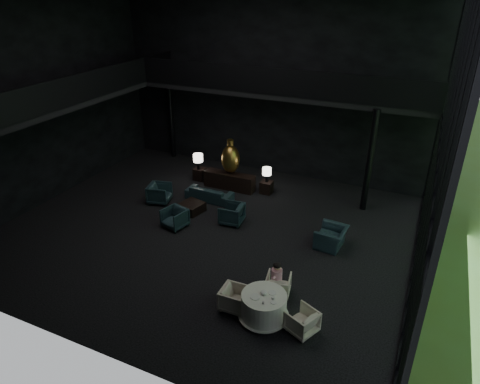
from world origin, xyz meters
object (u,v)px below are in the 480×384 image
at_px(side_table_left, 200,174).
at_px(coffee_table, 192,207).
at_px(lounge_armchair_west, 159,192).
at_px(dining_chair_west, 234,299).
at_px(sofa, 209,192).
at_px(dining_table, 264,308).
at_px(side_table_right, 267,187).
at_px(dining_chair_east, 302,321).
at_px(table_lamp_right, 267,172).
at_px(lounge_armchair_east, 232,212).
at_px(lounge_armchair_south, 175,217).
at_px(child, 277,273).
at_px(dining_chair_north, 278,285).
at_px(bronze_urn, 230,159).
at_px(window_armchair, 331,234).
at_px(console, 229,181).
at_px(table_lamp_left, 198,159).

xyz_separation_m(side_table_left, coffee_table, (1.17, -2.73, -0.09)).
distance_m(lounge_armchair_west, dining_chair_west, 6.95).
distance_m(sofa, dining_table, 7.07).
bearing_deg(side_table_right, dining_chair_east, -62.20).
bearing_deg(table_lamp_right, lounge_armchair_east, -95.38).
relative_size(table_lamp_right, lounge_armchair_south, 0.77).
bearing_deg(lounge_armchair_east, lounge_armchair_south, -62.52).
relative_size(dining_table, child, 2.06).
relative_size(coffee_table, dining_chair_west, 1.23).
bearing_deg(sofa, dining_chair_north, 136.82).
height_order(bronze_urn, lounge_armchair_east, bronze_urn).
distance_m(side_table_right, table_lamp_right, 0.71).
distance_m(window_armchair, coffee_table, 5.47).
height_order(bronze_urn, dining_table, bronze_urn).
bearing_deg(child, window_armchair, -104.35).
distance_m(lounge_armchair_south, dining_chair_east, 6.48).
height_order(dining_chair_north, dining_chair_east, dining_chair_east).
bearing_deg(child, sofa, -44.49).
xyz_separation_m(lounge_armchair_south, dining_chair_north, (4.67, -1.93, -0.10)).
xyz_separation_m(lounge_armchair_east, child, (2.90, -3.14, 0.34)).
bearing_deg(dining_table, dining_chair_east, -2.86).
relative_size(bronze_urn, window_armchair, 1.39).
bearing_deg(coffee_table, dining_chair_north, -34.09).
xyz_separation_m(sofa, lounge_armchair_east, (1.62, -1.30, 0.09)).
bearing_deg(bronze_urn, table_lamp_right, 4.23).
relative_size(side_table_left, lounge_armchair_south, 0.67).
relative_size(console, sofa, 1.26).
distance_m(side_table_right, sofa, 2.44).
relative_size(lounge_armchair_west, lounge_armchair_east, 1.07).
bearing_deg(side_table_left, table_lamp_right, -0.75).
bearing_deg(dining_chair_east, console, -117.28).
height_order(side_table_left, dining_chair_west, dining_chair_west).
bearing_deg(child, dining_table, 90.89).
height_order(lounge_armchair_west, lounge_armchair_south, lounge_armchair_west).
xyz_separation_m(console, bronze_urn, (0.00, 0.13, 0.98)).
xyz_separation_m(lounge_armchair_east, dining_chair_west, (2.05, -4.12, -0.11)).
distance_m(lounge_armchair_east, dining_chair_east, 5.77).
bearing_deg(dining_chair_west, dining_chair_north, -40.50).
distance_m(table_lamp_right, lounge_armchair_west, 4.43).
bearing_deg(console, side_table_left, 169.88).
relative_size(sofa, lounge_armchair_east, 2.01).
bearing_deg(dining_chair_north, coffee_table, -44.73).
xyz_separation_m(coffee_table, dining_table, (4.68, -4.26, 0.15)).
relative_size(console, table_lamp_right, 3.55).
relative_size(lounge_armchair_west, dining_chair_north, 1.55).
height_order(console, lounge_armchair_east, lounge_armchair_east).
distance_m(table_lamp_right, sofa, 2.50).
xyz_separation_m(dining_chair_east, child, (-1.07, 1.04, 0.45)).
xyz_separation_m(bronze_urn, window_armchair, (5.03, -2.71, -0.87)).
bearing_deg(table_lamp_left, lounge_armchair_south, -72.80).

